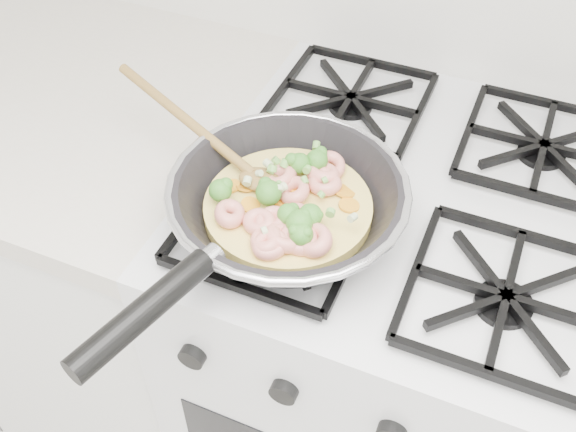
% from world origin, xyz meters
% --- Properties ---
extents(stove, '(0.60, 0.60, 0.92)m').
position_xyz_m(stove, '(0.00, 1.70, 0.46)').
color(stove, silver).
rests_on(stove, ground).
extents(counter_left, '(1.00, 0.60, 0.90)m').
position_xyz_m(counter_left, '(-0.80, 1.70, 0.45)').
color(counter_left, white).
rests_on(counter_left, ground).
extents(skillet, '(0.46, 0.48, 0.09)m').
position_xyz_m(skillet, '(-0.14, 1.55, 0.96)').
color(skillet, black).
rests_on(skillet, stove).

